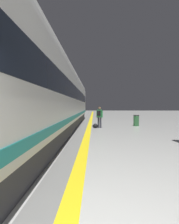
{
  "coord_description": "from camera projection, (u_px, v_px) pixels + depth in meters",
  "views": [
    {
      "loc": [
        -0.07,
        -0.76,
        1.67
      ],
      "look_at": [
        -0.3,
        7.41,
        1.38
      ],
      "focal_mm": 27.65,
      "sensor_mm": 36.0,
      "label": 1
    }
  ],
  "objects": [
    {
      "name": "passenger_near",
      "position": [
        99.0,
        115.0,
        13.07
      ],
      "size": [
        0.48,
        0.39,
        1.62
      ],
      "color": "#383842",
      "rests_on": "ground"
    },
    {
      "name": "waste_bin",
      "position": [
        136.0,
        120.0,
        14.26
      ],
      "size": [
        0.46,
        0.46,
        0.91
      ],
      "color": "#2D6638",
      "rests_on": "ground"
    },
    {
      "name": "safety_line_strip",
      "position": [
        88.0,
        132.0,
        10.82
      ],
      "size": [
        0.36,
        80.0,
        0.01
      ],
      "primitive_type": "cube",
      "color": "yellow",
      "rests_on": "ground"
    },
    {
      "name": "duffel_bag_near",
      "position": [
        95.0,
        126.0,
        12.96
      ],
      "size": [
        0.44,
        0.26,
        0.36
      ],
      "color": "black",
      "rests_on": "ground"
    },
    {
      "name": "high_speed_train",
      "position": [
        40.0,
        89.0,
        8.44
      ],
      "size": [
        2.94,
        31.76,
        4.97
      ],
      "color": "#38383D",
      "rests_on": "ground"
    },
    {
      "name": "tactile_edge_band",
      "position": [
        82.0,
        132.0,
        10.83
      ],
      "size": [
        0.75,
        80.0,
        0.01
      ],
      "primitive_type": "cube",
      "color": "slate",
      "rests_on": "ground"
    }
  ]
}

